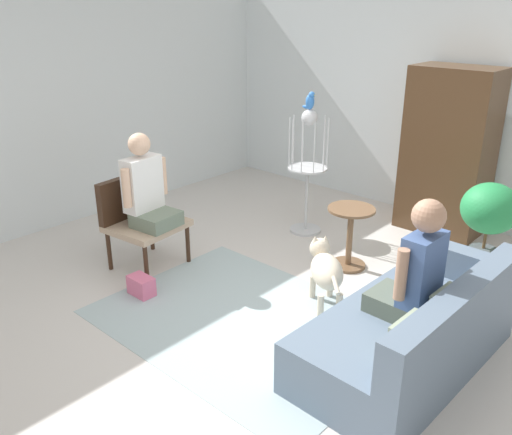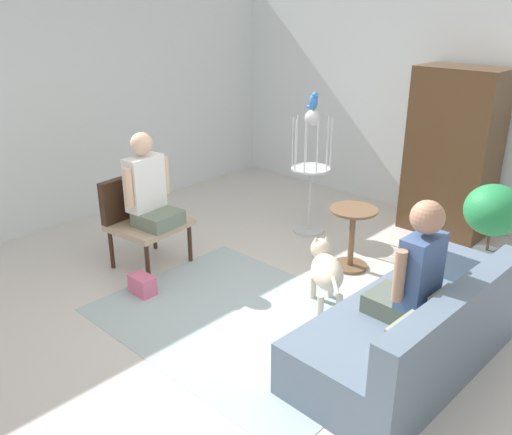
{
  "view_description": "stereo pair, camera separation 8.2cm",
  "coord_description": "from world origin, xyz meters",
  "px_view_note": "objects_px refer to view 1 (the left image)",
  "views": [
    {
      "loc": [
        2.6,
        -3.14,
        2.52
      ],
      "look_at": [
        -0.14,
        -0.12,
        0.87
      ],
      "focal_mm": 38.11,
      "sensor_mm": 36.0,
      "label": 1
    },
    {
      "loc": [
        2.66,
        -3.08,
        2.52
      ],
      "look_at": [
        -0.14,
        -0.12,
        0.87
      ],
      "focal_mm": 38.11,
      "sensor_mm": 36.0,
      "label": 2
    }
  ],
  "objects_px": {
    "armchair": "(138,214)",
    "handbag": "(141,286)",
    "couch": "(414,331)",
    "dog": "(326,269)",
    "person_on_couch": "(416,269)",
    "bird_cage_stand": "(308,168)",
    "potted_plant": "(489,213)",
    "armoire_cabinet": "(448,152)",
    "parrot": "(310,101)",
    "person_on_armchair": "(146,189)",
    "round_end_table": "(350,234)"
  },
  "relations": [
    {
      "from": "round_end_table",
      "to": "handbag",
      "type": "height_order",
      "value": "round_end_table"
    },
    {
      "from": "person_on_couch",
      "to": "parrot",
      "type": "height_order",
      "value": "parrot"
    },
    {
      "from": "person_on_couch",
      "to": "potted_plant",
      "type": "bearing_deg",
      "value": 95.07
    },
    {
      "from": "couch",
      "to": "person_on_couch",
      "type": "relative_size",
      "value": 2.04
    },
    {
      "from": "round_end_table",
      "to": "handbag",
      "type": "distance_m",
      "value": 2.08
    },
    {
      "from": "parrot",
      "to": "person_on_armchair",
      "type": "bearing_deg",
      "value": -109.02
    },
    {
      "from": "parrot",
      "to": "potted_plant",
      "type": "xyz_separation_m",
      "value": [
        1.89,
        0.39,
        -0.9
      ]
    },
    {
      "from": "couch",
      "to": "dog",
      "type": "distance_m",
      "value": 1.02
    },
    {
      "from": "potted_plant",
      "to": "armoire_cabinet",
      "type": "relative_size",
      "value": 0.49
    },
    {
      "from": "armchair",
      "to": "armoire_cabinet",
      "type": "relative_size",
      "value": 0.48
    },
    {
      "from": "couch",
      "to": "person_on_armchair",
      "type": "height_order",
      "value": "person_on_armchair"
    },
    {
      "from": "parrot",
      "to": "handbag",
      "type": "bearing_deg",
      "value": -95.59
    },
    {
      "from": "potted_plant",
      "to": "parrot",
      "type": "bearing_deg",
      "value": -168.32
    },
    {
      "from": "armchair",
      "to": "person_on_armchair",
      "type": "distance_m",
      "value": 0.33
    },
    {
      "from": "handbag",
      "to": "person_on_couch",
      "type": "bearing_deg",
      "value": 16.91
    },
    {
      "from": "armchair",
      "to": "bird_cage_stand",
      "type": "height_order",
      "value": "bird_cage_stand"
    },
    {
      "from": "round_end_table",
      "to": "person_on_couch",
      "type": "bearing_deg",
      "value": -41.65
    },
    {
      "from": "couch",
      "to": "handbag",
      "type": "bearing_deg",
      "value": -162.55
    },
    {
      "from": "armchair",
      "to": "person_on_armchair",
      "type": "xyz_separation_m",
      "value": [
        0.15,
        0.02,
        0.3
      ]
    },
    {
      "from": "bird_cage_stand",
      "to": "person_on_armchair",
      "type": "bearing_deg",
      "value": -108.99
    },
    {
      "from": "couch",
      "to": "person_on_armchair",
      "type": "distance_m",
      "value": 2.77
    },
    {
      "from": "dog",
      "to": "parrot",
      "type": "distance_m",
      "value": 2.0
    },
    {
      "from": "person_on_armchair",
      "to": "armoire_cabinet",
      "type": "xyz_separation_m",
      "value": [
        1.72,
        2.87,
        0.1
      ]
    },
    {
      "from": "person_on_armchair",
      "to": "parrot",
      "type": "relative_size",
      "value": 4.67
    },
    {
      "from": "person_on_couch",
      "to": "parrot",
      "type": "xyz_separation_m",
      "value": [
        -2.06,
        1.49,
        0.72
      ]
    },
    {
      "from": "round_end_table",
      "to": "armoire_cabinet",
      "type": "xyz_separation_m",
      "value": [
        0.25,
        1.54,
        0.57
      ]
    },
    {
      "from": "couch",
      "to": "round_end_table",
      "type": "xyz_separation_m",
      "value": [
        -1.23,
        1.03,
        0.08
      ]
    },
    {
      "from": "person_on_armchair",
      "to": "parrot",
      "type": "xyz_separation_m",
      "value": [
        0.61,
        1.76,
        0.68
      ]
    },
    {
      "from": "dog",
      "to": "bird_cage_stand",
      "type": "height_order",
      "value": "bird_cage_stand"
    },
    {
      "from": "bird_cage_stand",
      "to": "parrot",
      "type": "distance_m",
      "value": 0.74
    },
    {
      "from": "handbag",
      "to": "couch",
      "type": "bearing_deg",
      "value": 17.45
    },
    {
      "from": "person_on_couch",
      "to": "bird_cage_stand",
      "type": "height_order",
      "value": "bird_cage_stand"
    },
    {
      "from": "person_on_armchair",
      "to": "armoire_cabinet",
      "type": "relative_size",
      "value": 0.48
    },
    {
      "from": "person_on_armchair",
      "to": "parrot",
      "type": "height_order",
      "value": "parrot"
    },
    {
      "from": "potted_plant",
      "to": "armoire_cabinet",
      "type": "height_order",
      "value": "armoire_cabinet"
    },
    {
      "from": "couch",
      "to": "bird_cage_stand",
      "type": "height_order",
      "value": "bird_cage_stand"
    },
    {
      "from": "round_end_table",
      "to": "couch",
      "type": "bearing_deg",
      "value": -39.91
    },
    {
      "from": "person_on_armchair",
      "to": "parrot",
      "type": "distance_m",
      "value": 1.98
    },
    {
      "from": "armchair",
      "to": "round_end_table",
      "type": "xyz_separation_m",
      "value": [
        1.62,
        1.35,
        -0.17
      ]
    },
    {
      "from": "armchair",
      "to": "handbag",
      "type": "distance_m",
      "value": 0.81
    },
    {
      "from": "couch",
      "to": "bird_cage_stand",
      "type": "bearing_deg",
      "value": 145.2
    },
    {
      "from": "parrot",
      "to": "person_on_couch",
      "type": "bearing_deg",
      "value": -35.89
    },
    {
      "from": "person_on_armchair",
      "to": "round_end_table",
      "type": "distance_m",
      "value": 2.04
    },
    {
      "from": "person_on_couch",
      "to": "round_end_table",
      "type": "bearing_deg",
      "value": 138.35
    },
    {
      "from": "person_on_armchair",
      "to": "armoire_cabinet",
      "type": "bearing_deg",
      "value": 59.03
    },
    {
      "from": "bird_cage_stand",
      "to": "person_on_couch",
      "type": "bearing_deg",
      "value": -35.87
    },
    {
      "from": "armchair",
      "to": "handbag",
      "type": "bearing_deg",
      "value": -36.81
    },
    {
      "from": "couch",
      "to": "parrot",
      "type": "height_order",
      "value": "parrot"
    },
    {
      "from": "armchair",
      "to": "parrot",
      "type": "xyz_separation_m",
      "value": [
        0.75,
        1.78,
        0.98
      ]
    },
    {
      "from": "armchair",
      "to": "armoire_cabinet",
      "type": "height_order",
      "value": "armoire_cabinet"
    }
  ]
}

